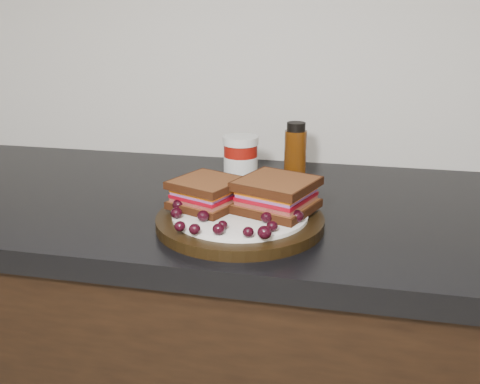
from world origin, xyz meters
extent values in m
cube|color=black|center=(0.00, 1.70, 0.88)|extent=(3.98, 0.60, 0.04)
cylinder|color=black|center=(0.20, 1.57, 0.91)|extent=(0.28, 0.28, 0.02)
ellipsoid|color=black|center=(0.11, 1.52, 0.93)|extent=(0.02, 0.02, 0.02)
ellipsoid|color=black|center=(0.15, 1.52, 0.93)|extent=(0.02, 0.02, 0.02)
ellipsoid|color=black|center=(0.13, 1.47, 0.93)|extent=(0.02, 0.02, 0.02)
ellipsoid|color=black|center=(0.16, 1.47, 0.93)|extent=(0.02, 0.02, 0.02)
ellipsoid|color=black|center=(0.19, 1.47, 0.93)|extent=(0.02, 0.02, 0.02)
ellipsoid|color=black|center=(0.19, 1.49, 0.93)|extent=(0.02, 0.02, 0.01)
ellipsoid|color=black|center=(0.24, 1.47, 0.93)|extent=(0.02, 0.02, 0.02)
ellipsoid|color=black|center=(0.26, 1.47, 0.93)|extent=(0.02, 0.02, 0.02)
ellipsoid|color=black|center=(0.27, 1.50, 0.93)|extent=(0.02, 0.02, 0.02)
ellipsoid|color=black|center=(0.25, 1.54, 0.93)|extent=(0.02, 0.02, 0.02)
ellipsoid|color=black|center=(0.30, 1.55, 0.93)|extent=(0.02, 0.02, 0.02)
ellipsoid|color=black|center=(0.27, 1.57, 0.93)|extent=(0.02, 0.02, 0.02)
ellipsoid|color=black|center=(0.28, 1.57, 0.93)|extent=(0.02, 0.02, 0.02)
ellipsoid|color=black|center=(0.28, 1.62, 0.93)|extent=(0.02, 0.02, 0.02)
ellipsoid|color=black|center=(0.17, 1.63, 0.93)|extent=(0.02, 0.02, 0.02)
ellipsoid|color=black|center=(0.15, 1.61, 0.93)|extent=(0.02, 0.02, 0.02)
ellipsoid|color=black|center=(0.13, 1.60, 0.93)|extent=(0.02, 0.02, 0.02)
ellipsoid|color=black|center=(0.12, 1.58, 0.93)|extent=(0.02, 0.02, 0.02)
ellipsoid|color=black|center=(0.10, 1.56, 0.93)|extent=(0.02, 0.02, 0.02)
ellipsoid|color=black|center=(0.16, 1.61, 0.93)|extent=(0.02, 0.02, 0.02)
ellipsoid|color=black|center=(0.14, 1.58, 0.93)|extent=(0.02, 0.02, 0.02)
ellipsoid|color=black|center=(0.14, 1.56, 0.93)|extent=(0.02, 0.02, 0.02)
cylinder|color=maroon|center=(0.16, 1.78, 0.95)|extent=(0.08, 0.08, 0.11)
cylinder|color=#4B2307|center=(0.26, 1.83, 0.96)|extent=(0.05, 0.05, 0.13)
camera|label=1|loc=(0.38, 0.76, 1.24)|focal=40.00mm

